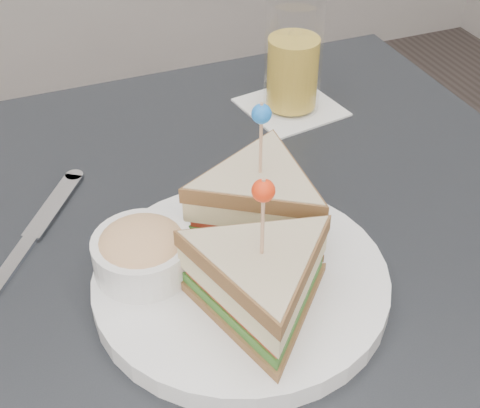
% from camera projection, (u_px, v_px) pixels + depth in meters
% --- Properties ---
extents(table, '(0.80, 0.80, 0.75)m').
position_uv_depth(table, '(235.00, 303.00, 0.72)').
color(table, black).
rests_on(table, ground).
extents(plate_meal, '(0.34, 0.34, 0.16)m').
position_uv_depth(plate_meal, '(244.00, 249.00, 0.61)').
color(plate_meal, white).
rests_on(plate_meal, table).
extents(cutlery_knife, '(0.13, 0.18, 0.01)m').
position_uv_depth(cutlery_knife, '(34.00, 233.00, 0.69)').
color(cutlery_knife, silver).
rests_on(cutlery_knife, table).
extents(drink_set, '(0.13, 0.13, 0.15)m').
position_uv_depth(drink_set, '(293.00, 63.00, 0.85)').
color(drink_set, white).
rests_on(drink_set, table).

